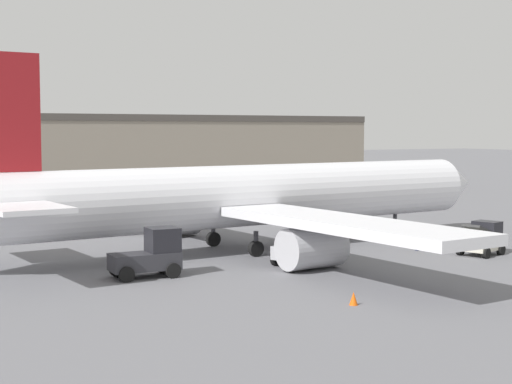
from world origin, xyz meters
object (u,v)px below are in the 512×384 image
object	(u,v)px
baggage_tug	(307,245)
belt_loader_truck	(483,239)
airplane	(243,197)
ground_crew_worker	(418,236)
pushback_tug	(151,255)
safety_cone_near	(354,299)

from	to	relation	value
baggage_tug	belt_loader_truck	bearing A→B (deg)	-34.48
airplane	belt_loader_truck	bearing A→B (deg)	-40.78
baggage_tug	airplane	bearing A→B (deg)	76.20
ground_crew_worker	baggage_tug	xyz separation A→B (m)	(-8.31, -0.92, 0.12)
pushback_tug	safety_cone_near	world-z (taller)	pushback_tug
airplane	safety_cone_near	xyz separation A→B (m)	(-2.59, -15.43, -2.92)
airplane	ground_crew_worker	size ratio (longest dim) A/B	23.65
airplane	baggage_tug	bearing A→B (deg)	-86.77
ground_crew_worker	baggage_tug	size ratio (longest dim) A/B	0.42
airplane	belt_loader_truck	size ratio (longest dim) A/B	13.65
belt_loader_truck	safety_cone_near	bearing A→B (deg)	-170.18
airplane	pushback_tug	size ratio (longest dim) A/B	11.58
ground_crew_worker	safety_cone_near	world-z (taller)	ground_crew_worker
ground_crew_worker	belt_loader_truck	xyz separation A→B (m)	(2.31, -3.02, 0.03)
ground_crew_worker	safety_cone_near	distance (m)	15.85
airplane	pushback_tug	world-z (taller)	airplane
airplane	ground_crew_worker	world-z (taller)	airplane
safety_cone_near	baggage_tug	bearing A→B (deg)	69.49
belt_loader_truck	ground_crew_worker	bearing A→B (deg)	109.47
baggage_tug	ground_crew_worker	bearing A→B (deg)	-16.97
ground_crew_worker	pushback_tug	xyz separation A→B (m)	(-17.17, -0.64, 0.22)
ground_crew_worker	safety_cone_near	xyz separation A→B (m)	(-11.89, -10.47, -0.61)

